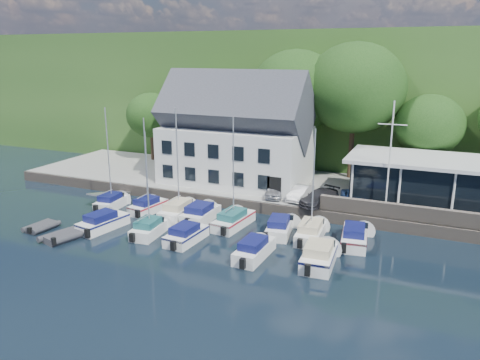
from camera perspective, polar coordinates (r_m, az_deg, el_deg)
The scene contains 34 objects.
ground at distance 31.02m, azimuth -0.98°, elevation -10.80°, with size 180.00×180.00×0.00m, color black.
quay at distance 46.29m, azimuth 7.96°, elevation -1.33°, with size 60.00×13.00×1.00m, color gray.
quay_face at distance 40.35m, azimuth 5.46°, elevation -3.78°, with size 60.00×0.30×1.00m, color #61584E.
hillside at distance 88.30m, azimuth 16.09°, elevation 11.08°, with size 160.00×75.00×16.00m, color #26491B.
field_patch at distance 95.46m, azimuth 22.08°, elevation 15.76°, with size 50.00×30.00×0.30m, color #4E5E2F.
harbor_building at distance 46.52m, azimuth -0.52°, elevation 5.04°, with size 14.40×8.20×8.70m, color silver, non-canonical shape.
club_pavilion at distance 42.71m, azimuth 21.88°, elevation -0.18°, with size 13.20×7.20×4.10m, color black, non-canonical shape.
seawall at distance 38.70m, azimuth 22.89°, elevation -4.08°, with size 18.00×0.50×1.20m, color #61584E.
gangway at distance 46.39m, azimuth -15.15°, elevation -2.34°, with size 1.20×6.00×1.40m, color silver, non-canonical shape.
car_silver at distance 42.46m, azimuth 4.21°, elevation -1.16°, with size 1.50×3.72×1.27m, color silver.
car_white at distance 41.78m, azimuth 7.39°, elevation -1.57°, with size 1.28×3.68×1.21m, color silver.
car_dgrey at distance 40.73m, azimuth 9.63°, elevation -2.08°, with size 1.76×4.32×1.25m, color #29282D.
car_blue at distance 41.27m, azimuth 13.68°, elevation -2.08°, with size 1.43×3.61×1.24m, color #32579B.
flagpole at distance 38.53m, azimuth 17.77°, elevation 2.44°, with size 2.18×0.20×9.10m, color silver, non-canonical shape.
tree_0 at distance 57.42m, azimuth -10.72°, elevation 6.42°, with size 5.89×5.89×8.05m, color black, non-canonical shape.
tree_1 at distance 53.60m, azimuth -3.80°, elevation 7.54°, with size 7.94×7.94×10.85m, color black, non-canonical shape.
tree_2 at distance 50.45m, azimuth 6.72°, elevation 8.22°, with size 9.52×9.52×13.01m, color black, non-canonical shape.
tree_3 at distance 49.06m, azimuth 13.67°, elevation 8.11°, with size 10.04×10.04×13.72m, color black, non-canonical shape.
tree_4 at distance 48.28m, azimuth 21.89°, elevation 4.43°, with size 6.51×6.51×8.89m, color black, non-canonical shape.
boat_r1_0 at distance 43.00m, azimuth -15.68°, elevation 1.99°, with size 1.77×5.26×8.32m, color silver, non-canonical shape.
boat_r1_1 at distance 41.05m, azimuth -11.38°, elevation 1.71°, with size 1.77×5.28×8.41m, color silver, non-canonical shape.
boat_r1_2 at distance 39.17m, azimuth -7.62°, elevation 1.89°, with size 1.94×6.50×9.29m, color silver, non-canonical shape.
boat_r1_3 at distance 39.35m, azimuth -4.82°, elevation -3.90°, with size 2.15×5.79×1.47m, color silver, non-canonical shape.
boat_r1_4 at distance 36.75m, azimuth -0.81°, elevation 0.62°, with size 1.90×6.45×8.65m, color silver, non-canonical shape.
boat_r1_5 at distance 36.50m, azimuth 4.86°, elevation -5.53°, with size 1.83×5.76×1.40m, color silver, non-canonical shape.
boat_r1_6 at distance 34.74m, azimuth 8.92°, elevation -0.43°, with size 1.89×6.48×8.66m, color silver, non-canonical shape.
boat_r1_7 at distance 35.55m, azimuth 13.80°, elevation -6.45°, with size 1.91×6.25×1.47m, color silver, non-canonical shape.
boat_r2_0 at distance 38.88m, azimuth -16.36°, elevation -4.75°, with size 1.87×6.12×1.45m, color silver, non-canonical shape.
boat_r2_1 at distance 35.77m, azimuth -11.22°, elevation -0.43°, with size 1.83×5.35×8.25m, color silver, non-canonical shape.
boat_r2_2 at distance 35.14m, azimuth -6.58°, elevation -6.44°, with size 1.92×5.44×1.38m, color silver, non-canonical shape.
boat_r2_3 at distance 32.38m, azimuth 1.78°, elevation -8.23°, with size 1.76×5.99×1.44m, color silver, non-canonical shape.
boat_r2_4 at distance 31.74m, azimuth 9.65°, elevation -8.83°, with size 2.14×6.01×1.57m, color silver, non-canonical shape.
dinghy_0 at distance 40.57m, azimuth -23.06°, elevation -5.15°, with size 1.63×2.71×0.63m, color #333337, non-canonical shape.
dinghy_1 at distance 37.81m, azimuth -20.66°, elevation -6.27°, with size 1.95×3.26×0.76m, color #333337, non-canonical shape.
Camera 1 is at (11.50, -25.37, 13.66)m, focal length 35.00 mm.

